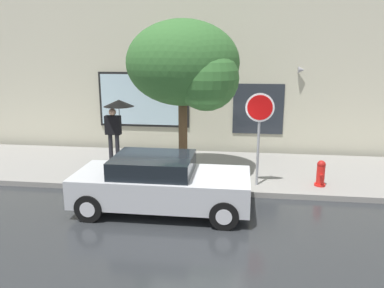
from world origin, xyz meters
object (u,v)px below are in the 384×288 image
at_px(fire_hydrant, 321,174).
at_px(street_tree, 187,66).
at_px(parked_car, 161,184).
at_px(stop_sign, 259,121).
at_px(pedestrian_with_umbrella, 117,113).

distance_m(fire_hydrant, street_tree, 4.69).
height_order(parked_car, street_tree, street_tree).
relative_size(street_tree, stop_sign, 1.76).
bearing_deg(street_tree, stop_sign, -17.32).
relative_size(fire_hydrant, pedestrian_with_umbrella, 0.35).
bearing_deg(stop_sign, street_tree, 162.68).
relative_size(parked_car, street_tree, 0.93).
xyz_separation_m(pedestrian_with_umbrella, stop_sign, (4.52, -1.87, 0.18)).
relative_size(pedestrian_with_umbrella, stop_sign, 0.81).
bearing_deg(stop_sign, parked_car, -144.62).
height_order(fire_hydrant, street_tree, street_tree).
height_order(street_tree, stop_sign, street_tree).
bearing_deg(fire_hydrant, pedestrian_with_umbrella, 164.68).
bearing_deg(pedestrian_with_umbrella, street_tree, -26.36).
distance_m(parked_car, stop_sign, 3.13).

